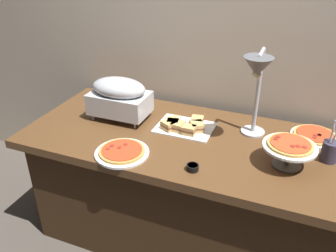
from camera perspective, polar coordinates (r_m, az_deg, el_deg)
name	(u,v)px	position (r m, az deg, el deg)	size (l,w,h in m)	color
ground_plane	(184,233)	(2.50, 2.54, -17.00)	(8.00, 8.00, 0.00)	#4C443D
back_wall	(214,40)	(2.30, 7.50, 13.68)	(4.40, 0.04, 2.40)	#B7A893
buffet_table	(185,188)	(2.24, 2.76, -10.10)	(1.90, 0.84, 0.76)	brown
chafing_dish	(119,96)	(2.19, -7.93, 4.84)	(0.36, 0.23, 0.27)	#B7BABF
heat_lamp	(257,76)	(1.85, 14.33, 7.97)	(0.15, 0.30, 0.51)	#B7BABF
pizza_plate_front	(122,152)	(1.88, -7.51, -4.20)	(0.29, 0.29, 0.03)	white
pizza_plate_center	(315,136)	(2.18, 22.77, -1.45)	(0.27, 0.27, 0.03)	white
pizza_plate_raised_stand	(290,148)	(1.83, 19.19, -3.37)	(0.27, 0.27, 0.14)	#595B60
sandwich_platter	(184,126)	(2.09, 2.58, 0.04)	(0.34, 0.25, 0.06)	white
sauce_cup_near	(193,167)	(1.75, 4.02, -6.72)	(0.06, 0.06, 0.03)	black
utensil_holder	(330,151)	(1.97, 24.86, -3.71)	(0.08, 0.08, 0.23)	#383347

